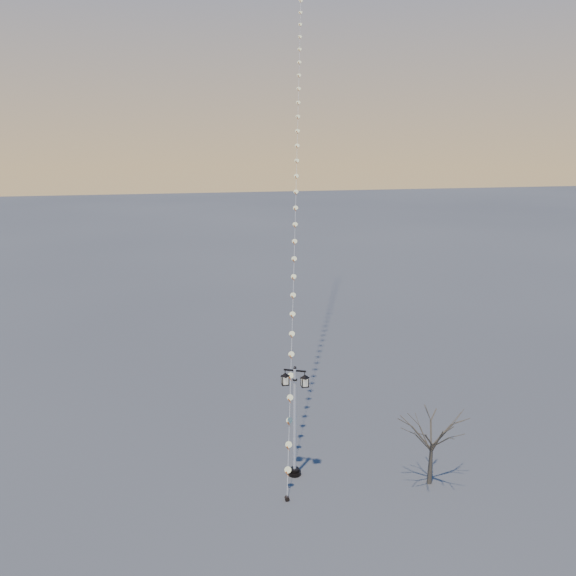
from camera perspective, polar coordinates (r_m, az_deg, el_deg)
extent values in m
plane|color=#464748|center=(30.42, 0.26, -18.04)|extent=(300.00, 300.00, 0.00)
cylinder|color=black|center=(31.21, 0.62, -16.94)|extent=(0.63, 0.63, 0.18)
cylinder|color=black|center=(31.12, 0.62, -16.67)|extent=(0.45, 0.45, 0.16)
cylinder|color=silver|center=(29.81, 0.64, -12.17)|extent=(0.15, 0.15, 5.30)
cylinder|color=black|center=(28.97, 0.65, -8.57)|extent=(0.23, 0.23, 0.07)
cube|color=black|center=(28.80, 0.65, -7.74)|extent=(1.00, 0.51, 0.07)
sphere|color=black|center=(28.75, 0.65, -7.49)|extent=(0.16, 0.16, 0.16)
pyramid|color=black|center=(28.96, -0.27, -7.97)|extent=(0.50, 0.50, 0.16)
cube|color=beige|center=(29.09, -0.27, -8.61)|extent=(0.29, 0.29, 0.38)
cube|color=black|center=(29.18, -0.27, -9.00)|extent=(0.34, 0.34, 0.05)
pyramid|color=black|center=(28.77, 1.58, -8.13)|extent=(0.50, 0.50, 0.16)
cube|color=beige|center=(28.90, 1.57, -8.77)|extent=(0.29, 0.29, 0.38)
cube|color=black|center=(28.99, 1.57, -9.16)|extent=(0.34, 0.34, 0.05)
cone|color=#494032|center=(30.83, 13.20, -15.71)|extent=(0.25, 0.25, 2.10)
cylinder|color=black|center=(29.36, -0.09, -19.12)|extent=(0.21, 0.21, 0.21)
cylinder|color=black|center=(29.35, -0.09, -19.07)|extent=(0.03, 0.03, 0.26)
cone|color=#D75614|center=(42.01, 0.86, 14.55)|extent=(0.08, 0.08, 0.29)
cylinder|color=white|center=(29.08, -0.09, -18.27)|extent=(0.02, 0.02, 0.83)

